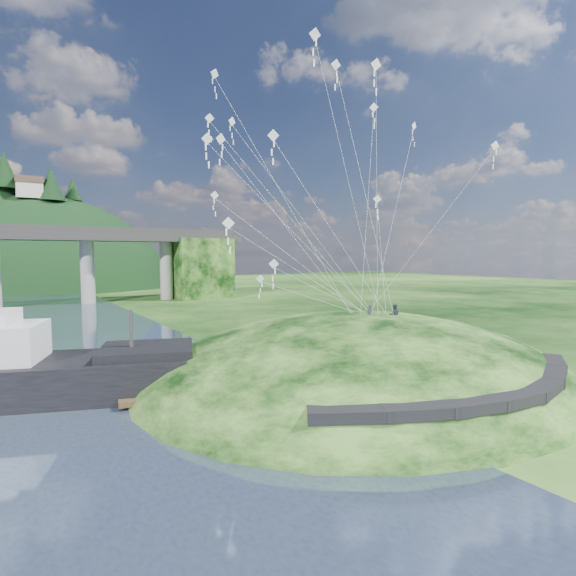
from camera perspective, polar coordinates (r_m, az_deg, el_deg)
ground at (r=30.43m, az=-0.20°, el=-14.33°), size 320.00×320.00×0.00m
grass_hill at (r=37.04m, az=8.83°, el=-13.37°), size 36.00×32.00×13.00m
footpath at (r=28.28m, az=24.44°, el=-11.78°), size 22.29×5.84×0.83m
work_barge at (r=34.95m, az=-30.16°, el=-9.06°), size 23.48×13.66×7.96m
wooden_dock at (r=32.11m, az=-8.38°, el=-12.57°), size 13.63×4.49×0.96m
kite_flyers at (r=36.45m, az=12.69°, el=-2.03°), size 2.68×1.63×1.73m
kite_swarm at (r=35.79m, az=0.99°, el=16.79°), size 20.38×13.85×18.11m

